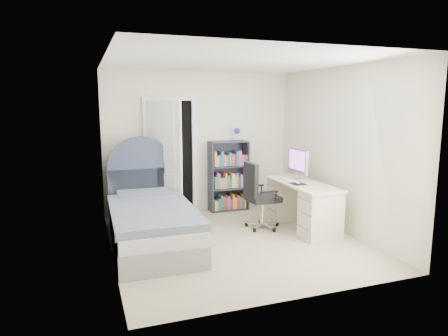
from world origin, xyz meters
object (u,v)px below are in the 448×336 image
object	(u,v)px
desk	(302,203)
bookcase	(229,178)
floor_lamp	(144,189)
nightstand	(123,202)
bed	(151,220)
office_chair	(258,193)

from	to	relation	value
desk	bookcase	bearing A→B (deg)	117.68
desk	floor_lamp	bearing A→B (deg)	150.87
desk	nightstand	bearing A→B (deg)	157.13
floor_lamp	bookcase	world-z (taller)	bookcase
bookcase	desk	distance (m)	1.57
bed	nightstand	bearing A→B (deg)	105.68
bed	office_chair	size ratio (longest dim) A/B	2.22
bed	bookcase	size ratio (longest dim) A/B	1.54
bed	floor_lamp	size ratio (longest dim) A/B	1.84
bed	office_chair	bearing A→B (deg)	1.93
floor_lamp	office_chair	world-z (taller)	floor_lamp
floor_lamp	office_chair	bearing A→B (deg)	-34.22
floor_lamp	bookcase	bearing A→B (deg)	3.78
floor_lamp	office_chair	distance (m)	1.95
desk	bed	bearing A→B (deg)	177.01
nightstand	office_chair	size ratio (longest dim) A/B	0.54
office_chair	desk	bearing A→B (deg)	-14.90
bed	floor_lamp	distance (m)	1.17
floor_lamp	bookcase	size ratio (longest dim) A/B	0.84
nightstand	floor_lamp	bearing A→B (deg)	24.32
bookcase	desk	size ratio (longest dim) A/B	1.02
desk	office_chair	xyz separation A→B (m)	(-0.68, 0.18, 0.18)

